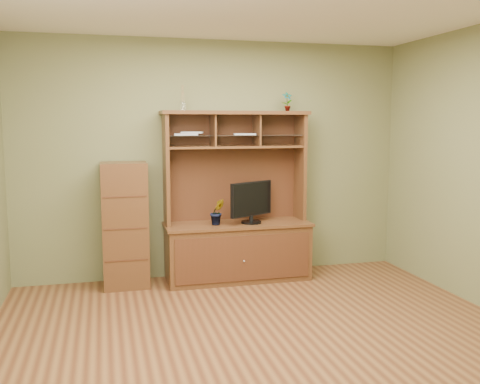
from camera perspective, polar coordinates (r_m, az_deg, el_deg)
name	(u,v)px	position (r m, az deg, el deg)	size (l,w,h in m)	color
room	(265,176)	(4.25, 2.71, 1.73)	(4.54, 4.04, 2.74)	#4E2916
media_hutch	(237,234)	(6.08, -0.33, -4.45)	(1.66, 0.61, 1.90)	#442813
monitor	(251,201)	(5.97, 1.22, -1.02)	(0.54, 0.32, 0.47)	black
orchid_plant	(217,212)	(5.89, -2.44, -2.13)	(0.16, 0.13, 0.29)	#2E531C
top_plant	(287,102)	(6.20, 5.06, 9.58)	(0.12, 0.08, 0.22)	#265D20
reed_diffuser	(183,101)	(5.91, -6.13, 9.67)	(0.06, 0.06, 0.28)	silver
magazines	(207,134)	(5.96, -3.52, 6.23)	(0.94, 0.23, 0.04)	#B4B4B9
side_cabinet	(125,225)	(5.91, -12.17, -3.44)	(0.48, 0.44, 1.35)	#442813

